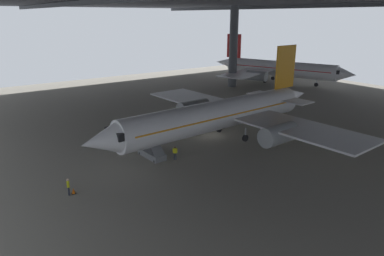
{
  "coord_description": "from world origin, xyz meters",
  "views": [
    {
      "loc": [
        35.36,
        -29.21,
        15.68
      ],
      "look_at": [
        1.71,
        -5.07,
        2.58
      ],
      "focal_mm": 33.33,
      "sensor_mm": 36.0,
      "label": 1
    }
  ],
  "objects_px": {
    "boarding_stairs": "(152,151)",
    "crew_worker_near_nose": "(68,186)",
    "crew_worker_by_stairs": "(175,152)",
    "traffic_cone_orange": "(73,191)",
    "airplane_main": "(221,114)",
    "airplane_distant": "(277,68)"
  },
  "relations": [
    {
      "from": "airplane_main",
      "to": "crew_worker_near_nose",
      "type": "relative_size",
      "value": 22.8
    },
    {
      "from": "airplane_main",
      "to": "traffic_cone_orange",
      "type": "height_order",
      "value": "airplane_main"
    },
    {
      "from": "airplane_main",
      "to": "airplane_distant",
      "type": "xyz_separation_m",
      "value": [
        -24.66,
        38.73,
        -0.08
      ]
    },
    {
      "from": "boarding_stairs",
      "to": "crew_worker_near_nose",
      "type": "height_order",
      "value": "boarding_stairs"
    },
    {
      "from": "airplane_main",
      "to": "airplane_distant",
      "type": "distance_m",
      "value": 45.91
    },
    {
      "from": "crew_worker_near_nose",
      "to": "crew_worker_by_stairs",
      "type": "height_order",
      "value": "crew_worker_near_nose"
    },
    {
      "from": "crew_worker_near_nose",
      "to": "airplane_distant",
      "type": "bearing_deg",
      "value": 115.32
    },
    {
      "from": "crew_worker_near_nose",
      "to": "traffic_cone_orange",
      "type": "bearing_deg",
      "value": 89.4
    },
    {
      "from": "boarding_stairs",
      "to": "crew_worker_by_stairs",
      "type": "height_order",
      "value": "boarding_stairs"
    },
    {
      "from": "airplane_main",
      "to": "traffic_cone_orange",
      "type": "distance_m",
      "value": 21.16
    },
    {
      "from": "crew_worker_by_stairs",
      "to": "traffic_cone_orange",
      "type": "relative_size",
      "value": 2.67
    },
    {
      "from": "boarding_stairs",
      "to": "crew_worker_near_nose",
      "type": "relative_size",
      "value": 2.88
    },
    {
      "from": "crew_worker_near_nose",
      "to": "crew_worker_by_stairs",
      "type": "distance_m",
      "value": 12.52
    },
    {
      "from": "crew_worker_by_stairs",
      "to": "crew_worker_near_nose",
      "type": "bearing_deg",
      "value": -83.81
    },
    {
      "from": "airplane_distant",
      "to": "traffic_cone_orange",
      "type": "bearing_deg",
      "value": -64.53
    },
    {
      "from": "boarding_stairs",
      "to": "airplane_distant",
      "type": "xyz_separation_m",
      "value": [
        -24.6,
        49.03,
        2.66
      ]
    },
    {
      "from": "airplane_distant",
      "to": "traffic_cone_orange",
      "type": "distance_m",
      "value": 65.79
    },
    {
      "from": "crew_worker_by_stairs",
      "to": "airplane_distant",
      "type": "bearing_deg",
      "value": 119.64
    },
    {
      "from": "boarding_stairs",
      "to": "traffic_cone_orange",
      "type": "distance_m",
      "value": 10.94
    },
    {
      "from": "airplane_main",
      "to": "crew_worker_by_stairs",
      "type": "relative_size",
      "value": 23.13
    },
    {
      "from": "airplane_distant",
      "to": "boarding_stairs",
      "type": "bearing_deg",
      "value": -63.35
    },
    {
      "from": "crew_worker_near_nose",
      "to": "traffic_cone_orange",
      "type": "height_order",
      "value": "crew_worker_near_nose"
    }
  ]
}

